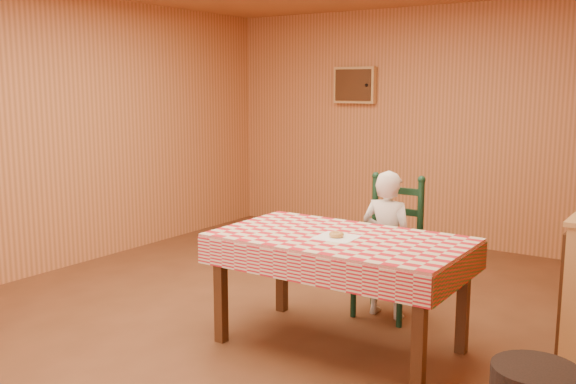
% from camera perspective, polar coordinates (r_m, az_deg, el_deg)
% --- Properties ---
extents(ground, '(6.00, 6.00, 0.00)m').
position_cam_1_polar(ground, '(4.95, -1.32, -11.24)').
color(ground, brown).
rests_on(ground, ground).
extents(cabin_walls, '(5.10, 6.05, 2.65)m').
position_cam_1_polar(cabin_walls, '(5.07, 2.10, 10.32)').
color(cabin_walls, '#C87C48').
rests_on(cabin_walls, ground).
extents(dining_table, '(1.66, 0.96, 0.77)m').
position_cam_1_polar(dining_table, '(4.26, 4.65, -5.00)').
color(dining_table, '#492813').
rests_on(dining_table, ground).
extents(ladder_chair, '(0.44, 0.40, 1.08)m').
position_cam_1_polar(ladder_chair, '(4.99, 9.06, -5.12)').
color(ladder_chair, black).
rests_on(ladder_chair, ground).
extents(seated_child, '(0.41, 0.27, 1.12)m').
position_cam_1_polar(seated_child, '(4.92, 8.80, -4.59)').
color(seated_child, silver).
rests_on(seated_child, ground).
extents(napkin, '(0.27, 0.27, 0.00)m').
position_cam_1_polar(napkin, '(4.20, 4.33, -4.03)').
color(napkin, white).
rests_on(napkin, dining_table).
extents(donut, '(0.12, 0.12, 0.03)m').
position_cam_1_polar(donut, '(4.20, 4.33, -3.79)').
color(donut, '#C89347').
rests_on(donut, napkin).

